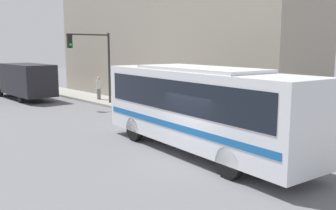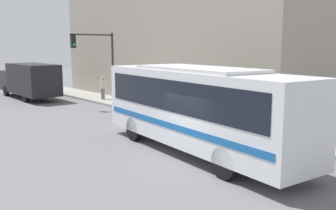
# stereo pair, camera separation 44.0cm
# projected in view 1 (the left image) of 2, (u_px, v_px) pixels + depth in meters

# --- Properties ---
(ground_plane) EXTENTS (120.00, 120.00, 0.00)m
(ground_plane) POSITION_uv_depth(u_px,v_px,m) (190.00, 163.00, 13.66)
(ground_plane) COLOR slate
(sidewalk) EXTENTS (2.63, 70.00, 0.17)m
(sidewalk) POSITION_uv_depth(u_px,v_px,m) (76.00, 95.00, 32.31)
(sidewalk) COLOR gray
(sidewalk) RESTS_ON ground_plane
(building_facade) EXTENTS (6.00, 23.41, 9.94)m
(building_facade) POSITION_uv_depth(u_px,v_px,m) (169.00, 37.00, 28.93)
(building_facade) COLOR #9E9384
(building_facade) RESTS_ON ground_plane
(city_bus) EXTENTS (3.49, 10.49, 3.43)m
(city_bus) POSITION_uv_depth(u_px,v_px,m) (199.00, 104.00, 14.65)
(city_bus) COLOR silver
(city_bus) RESTS_ON ground_plane
(delivery_truck) EXTENTS (2.39, 8.13, 2.84)m
(delivery_truck) POSITION_uv_depth(u_px,v_px,m) (24.00, 80.00, 30.10)
(delivery_truck) COLOR black
(delivery_truck) RESTS_ON ground_plane
(fire_hydrant) EXTENTS (0.21, 0.28, 0.72)m
(fire_hydrant) POSITION_uv_depth(u_px,v_px,m) (215.00, 118.00, 19.39)
(fire_hydrant) COLOR red
(fire_hydrant) RESTS_ON sidewalk
(traffic_light_pole) EXTENTS (3.28, 0.35, 4.99)m
(traffic_light_pole) POSITION_uv_depth(u_px,v_px,m) (95.00, 55.00, 25.92)
(traffic_light_pole) COLOR #2D2D2D
(traffic_light_pole) RESTS_ON sidewalk
(parking_meter) EXTENTS (0.14, 0.14, 1.30)m
(parking_meter) POSITION_uv_depth(u_px,v_px,m) (151.00, 98.00, 23.25)
(parking_meter) COLOR #2D2D2D
(parking_meter) RESTS_ON sidewalk
(pedestrian_near_corner) EXTENTS (0.34, 0.34, 1.74)m
(pedestrian_near_corner) POSITION_uv_depth(u_px,v_px,m) (99.00, 88.00, 28.72)
(pedestrian_near_corner) COLOR slate
(pedestrian_near_corner) RESTS_ON sidewalk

